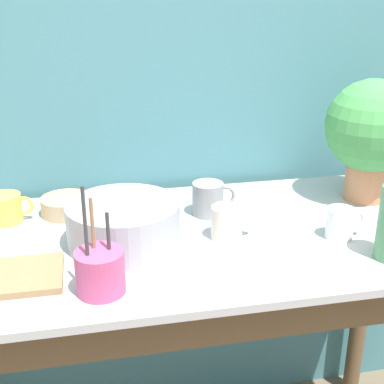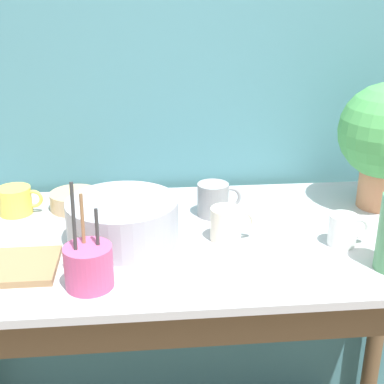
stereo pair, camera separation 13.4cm
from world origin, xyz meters
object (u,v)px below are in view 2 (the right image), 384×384
mug_grey (214,199)px  mug_yellow (16,201)px  mug_cream (227,224)px  bowl_wash_large (123,220)px  tray_board (1,267)px  utensil_cup (89,266)px  mug_white (344,230)px  bowl_small_tan (75,200)px

mug_grey → mug_yellow: mug_grey is taller
mug_yellow → mug_cream: (0.57, -0.22, 0.00)m
bowl_wash_large → tray_board: bearing=-154.8°
mug_cream → bowl_wash_large: bearing=175.1°
utensil_cup → tray_board: size_ratio=0.94×
mug_cream → mug_yellow: bearing=159.1°
mug_grey → mug_white: mug_grey is taller
mug_yellow → tray_board: size_ratio=0.49×
bowl_wash_large → mug_cream: bowl_wash_large is taller
tray_board → bowl_small_tan: bearing=69.3°
mug_white → mug_yellow: 0.89m
bowl_wash_large → tray_board: (-0.27, -0.13, -0.05)m
mug_white → utensil_cup: utensil_cup is taller
mug_yellow → mug_white: bearing=-17.8°
mug_yellow → tray_board: mug_yellow is taller
mug_white → utensil_cup: bearing=-167.5°
mug_cream → tray_board: (-0.54, -0.11, -0.04)m
mug_cream → tray_board: bearing=-168.7°
mug_yellow → utensil_cup: bearing=-59.9°
mug_white → tray_board: (-0.82, -0.05, -0.03)m
mug_grey → mug_white: bearing=-35.4°
bowl_wash_large → bowl_small_tan: size_ratio=1.99×
mug_yellow → mug_cream: mug_cream is taller
bowl_wash_large → tray_board: size_ratio=1.11×
mug_white → tray_board: bearing=-176.5°
utensil_cup → mug_cream: bearing=30.4°
mug_grey → utensil_cup: size_ratio=0.52×
mug_grey → utensil_cup: utensil_cup is taller
utensil_cup → bowl_wash_large: bearing=72.6°
bowl_wash_large → mug_yellow: bearing=147.5°
mug_white → mug_yellow: mug_white is taller
mug_grey → mug_yellow: (-0.55, 0.06, -0.01)m
mug_white → bowl_small_tan: bearing=156.9°
mug_cream → bowl_small_tan: 0.47m
mug_yellow → utensil_cup: size_ratio=0.52×
bowl_small_tan → mug_cream: bearing=-30.3°
utensil_cup → mug_white: bearing=12.5°
mug_white → utensil_cup: 0.63m
bowl_wash_large → utensil_cup: bearing=-107.4°
utensil_cup → tray_board: (-0.21, 0.09, -0.04)m
mug_cream → utensil_cup: (-0.33, -0.19, 0.01)m
mug_grey → mug_cream: bearing=-85.2°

